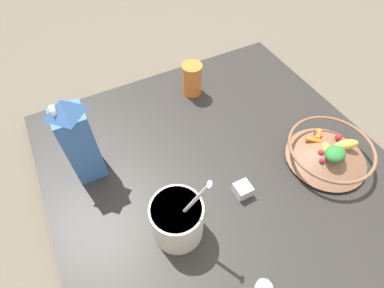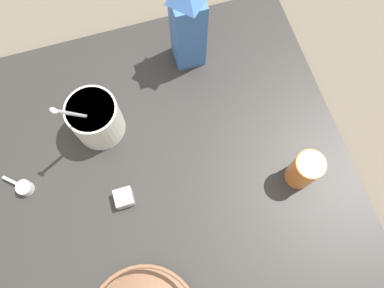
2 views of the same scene
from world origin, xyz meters
name	(u,v)px [view 1 (image 1 of 2)]	position (x,y,z in m)	size (l,w,h in m)	color
ground_plane	(220,174)	(0.00, 0.00, 0.00)	(6.00, 6.00, 0.00)	#665B4C
countertop	(220,171)	(0.00, 0.00, 0.02)	(0.98, 0.98, 0.03)	#2D2B28
fruit_bowl	(329,152)	(0.12, 0.30, 0.07)	(0.25, 0.25, 0.09)	brown
milk_carton	(78,140)	(-0.17, -0.34, 0.17)	(0.08, 0.08, 0.28)	#3D6BB2
yogurt_tub	(177,219)	(0.12, -0.19, 0.10)	(0.13, 0.13, 0.26)	silver
drinking_cup	(192,78)	(-0.34, 0.08, 0.09)	(0.07, 0.07, 0.12)	orange
spice_jar	(243,190)	(0.10, 0.01, 0.05)	(0.04, 0.04, 0.04)	silver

